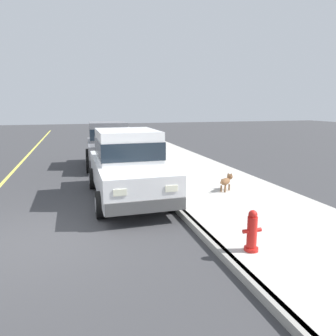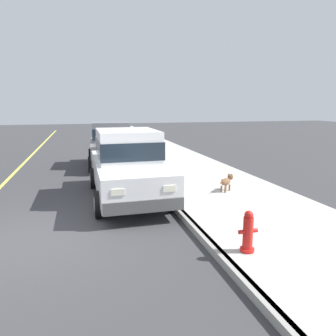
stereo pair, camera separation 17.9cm
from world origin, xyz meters
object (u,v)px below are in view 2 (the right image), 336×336
Objects in this scene: fire_hydrant at (248,233)px; dog_brown at (227,181)px; car_grey_hatchback at (111,143)px; car_white_sedan at (128,164)px.

dog_brown is at bearing 69.68° from fire_hydrant.
car_grey_hatchback reaches higher than fire_hydrant.
car_white_sedan reaches higher than dog_brown.
dog_brown is (2.78, -0.53, -0.55)m from car_white_sedan.
fire_hydrant is (1.44, -9.20, -0.50)m from car_grey_hatchback.
fire_hydrant is (1.42, -4.19, -0.51)m from car_white_sedan.
car_white_sedan is at bearing 108.77° from fire_hydrant.
car_grey_hatchback is 6.23m from dog_brown.
car_white_sedan is 4.46m from fire_hydrant.
fire_hydrant is at bearing -71.23° from car_white_sedan.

